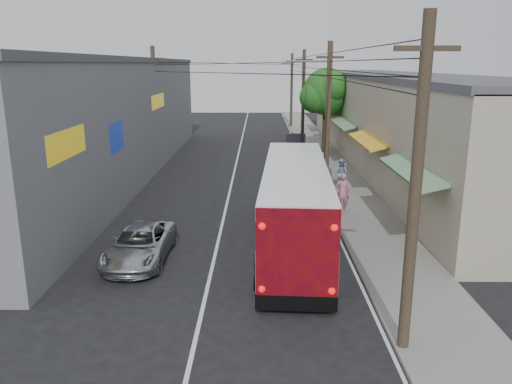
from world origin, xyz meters
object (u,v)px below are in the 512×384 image
parked_suv (307,163)px  parked_car_mid (302,156)px  pedestrian_near (343,192)px  parked_car_far (296,143)px  jeepney (139,244)px  pedestrian_far (341,173)px  coach_bus (295,205)px

parked_suv → parked_car_mid: bearing=88.7°
parked_suv → pedestrian_near: pedestrian_near is taller
parked_suv → parked_car_far: parked_suv is taller
jeepney → parked_car_mid: (7.25, 17.12, 0.12)m
parked_car_mid → pedestrian_far: (1.60, -6.71, 0.22)m
parked_car_mid → pedestrian_far: bearing=-73.0°
pedestrian_near → parked_car_mid: bearing=-77.3°
coach_bus → jeepney: coach_bus is taller
coach_bus → parked_car_mid: coach_bus is taller
parked_suv → parked_car_far: size_ratio=1.42×
parked_suv → parked_car_far: bearing=88.7°
jeepney → parked_car_mid: size_ratio=1.02×
parked_car_far → parked_suv: bearing=-83.2°
parked_suv → pedestrian_near: (0.98, -7.69, 0.16)m
parked_car_far → pedestrian_far: pedestrian_far is taller
pedestrian_far → parked_car_mid: bearing=-45.8°
parked_car_far → coach_bus: bearing=-87.4°
coach_bus → parked_suv: 12.34m
parked_suv → parked_car_mid: size_ratio=1.37×
parked_suv → pedestrian_far: pedestrian_far is taller
jeepney → parked_car_far: bearing=73.6°
coach_bus → pedestrian_far: coach_bus is taller
coach_bus → pedestrian_near: 5.24m
parked_car_far → pedestrian_far: size_ratio=2.51×
parked_suv → pedestrian_far: (1.60, -3.31, 0.09)m
jeepney → parked_suv: bearing=63.0°
jeepney → parked_car_mid: 18.60m
coach_bus → parked_suv: coach_bus is taller
parked_car_mid → pedestrian_far: size_ratio=2.59×
jeepney → parked_car_mid: bearing=67.9°
jeepney → pedestrian_far: (8.85, 10.41, 0.34)m
pedestrian_near → pedestrian_far: size_ratio=1.08×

